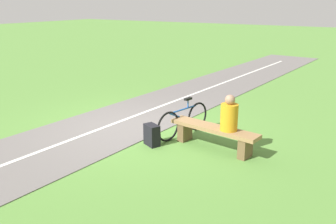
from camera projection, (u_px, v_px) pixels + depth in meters
ground_plane at (134, 128)px, 8.72m from camera, size 80.00×80.00×0.00m
bench at (214, 133)px, 7.41m from camera, size 1.98×0.63×0.48m
person_seated at (229, 115)px, 7.07m from camera, size 0.38×0.38×0.72m
bicycle at (183, 120)px, 8.13m from camera, size 0.37×1.65×0.85m
backpack at (152, 135)px, 7.61m from camera, size 0.41×0.35×0.45m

